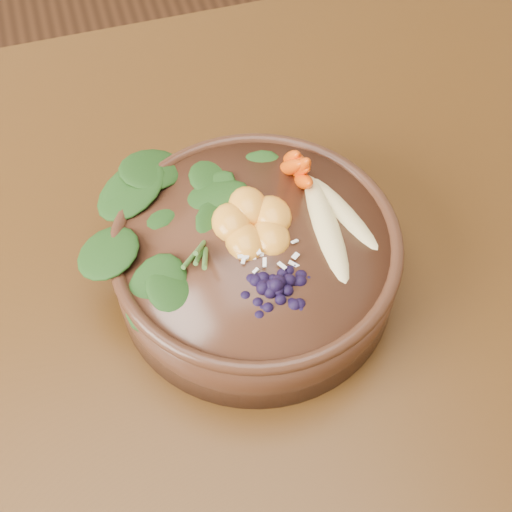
{
  "coord_description": "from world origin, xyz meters",
  "views": [
    {
      "loc": [
        0.13,
        -0.34,
        1.33
      ],
      "look_at": [
        0.24,
        0.02,
        0.79
      ],
      "focal_mm": 50.0,
      "sensor_mm": 36.0,
      "label": 1
    }
  ],
  "objects_px": {
    "kale_heap": "(197,189)",
    "stoneware_bowl": "(256,262)",
    "banana_halves": "(336,211)",
    "blueberry_pile": "(276,277)",
    "carrot_cluster": "(286,146)",
    "mandarin_cluster": "(253,215)",
    "dining_table": "(37,409)"
  },
  "relations": [
    {
      "from": "dining_table",
      "to": "kale_heap",
      "type": "bearing_deg",
      "value": 21.75
    },
    {
      "from": "dining_table",
      "to": "carrot_cluster",
      "type": "bearing_deg",
      "value": 17.93
    },
    {
      "from": "kale_heap",
      "to": "stoneware_bowl",
      "type": "bearing_deg",
      "value": -54.9
    },
    {
      "from": "kale_heap",
      "to": "banana_halves",
      "type": "bearing_deg",
      "value": -25.31
    },
    {
      "from": "dining_table",
      "to": "kale_heap",
      "type": "relative_size",
      "value": 9.4
    },
    {
      "from": "banana_halves",
      "to": "blueberry_pile",
      "type": "distance_m",
      "value": 0.09
    },
    {
      "from": "stoneware_bowl",
      "to": "kale_heap",
      "type": "relative_size",
      "value": 1.53
    },
    {
      "from": "dining_table",
      "to": "kale_heap",
      "type": "height_order",
      "value": "kale_heap"
    },
    {
      "from": "carrot_cluster",
      "to": "mandarin_cluster",
      "type": "relative_size",
      "value": 0.87
    },
    {
      "from": "stoneware_bowl",
      "to": "kale_heap",
      "type": "distance_m",
      "value": 0.09
    },
    {
      "from": "kale_heap",
      "to": "mandarin_cluster",
      "type": "height_order",
      "value": "kale_heap"
    },
    {
      "from": "banana_halves",
      "to": "dining_table",
      "type": "bearing_deg",
      "value": -173.65
    },
    {
      "from": "stoneware_bowl",
      "to": "carrot_cluster",
      "type": "bearing_deg",
      "value": 54.54
    },
    {
      "from": "carrot_cluster",
      "to": "blueberry_pile",
      "type": "distance_m",
      "value": 0.13
    },
    {
      "from": "dining_table",
      "to": "blueberry_pile",
      "type": "xyz_separation_m",
      "value": [
        0.24,
        -0.03,
        0.18
      ]
    },
    {
      "from": "stoneware_bowl",
      "to": "banana_halves",
      "type": "height_order",
      "value": "banana_halves"
    },
    {
      "from": "banana_halves",
      "to": "blueberry_pile",
      "type": "xyz_separation_m",
      "value": [
        -0.07,
        -0.06,
        0.01
      ]
    },
    {
      "from": "kale_heap",
      "to": "banana_halves",
      "type": "xyz_separation_m",
      "value": [
        0.11,
        -0.05,
        -0.01
      ]
    },
    {
      "from": "stoneware_bowl",
      "to": "mandarin_cluster",
      "type": "xyz_separation_m",
      "value": [
        0.0,
        0.02,
        0.05
      ]
    },
    {
      "from": "stoneware_bowl",
      "to": "mandarin_cluster",
      "type": "distance_m",
      "value": 0.05
    },
    {
      "from": "carrot_cluster",
      "to": "banana_halves",
      "type": "xyz_separation_m",
      "value": [
        0.03,
        -0.07,
        -0.02
      ]
    },
    {
      "from": "blueberry_pile",
      "to": "mandarin_cluster",
      "type": "bearing_deg",
      "value": 88.97
    },
    {
      "from": "stoneware_bowl",
      "to": "kale_heap",
      "type": "height_order",
      "value": "kale_heap"
    },
    {
      "from": "dining_table",
      "to": "mandarin_cluster",
      "type": "distance_m",
      "value": 0.3
    },
    {
      "from": "dining_table",
      "to": "carrot_cluster",
      "type": "height_order",
      "value": "carrot_cluster"
    },
    {
      "from": "kale_heap",
      "to": "carrot_cluster",
      "type": "distance_m",
      "value": 0.09
    },
    {
      "from": "dining_table",
      "to": "banana_halves",
      "type": "distance_m",
      "value": 0.36
    },
    {
      "from": "banana_halves",
      "to": "blueberry_pile",
      "type": "height_order",
      "value": "blueberry_pile"
    },
    {
      "from": "carrot_cluster",
      "to": "blueberry_pile",
      "type": "bearing_deg",
      "value": -109.55
    },
    {
      "from": "kale_heap",
      "to": "blueberry_pile",
      "type": "relative_size",
      "value": 1.42
    },
    {
      "from": "kale_heap",
      "to": "mandarin_cluster",
      "type": "bearing_deg",
      "value": -43.55
    },
    {
      "from": "dining_table",
      "to": "banana_halves",
      "type": "height_order",
      "value": "banana_halves"
    }
  ]
}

